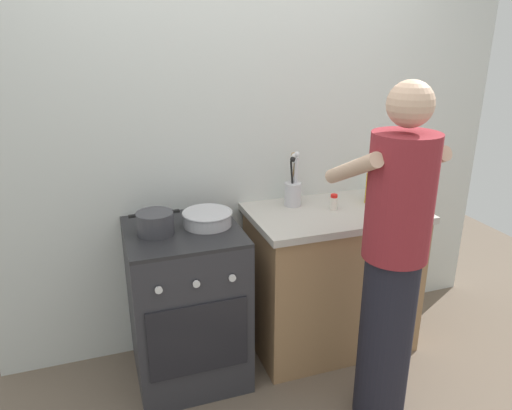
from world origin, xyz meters
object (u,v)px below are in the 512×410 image
at_px(utensil_crock, 293,189).
at_px(spice_bottle, 334,202).
at_px(stove_range, 187,304).
at_px(oil_bottle, 371,187).
at_px(pot, 155,223).
at_px(person, 393,264).
at_px(mixing_bowl, 207,218).

bearing_deg(utensil_crock, spice_bottle, -36.58).
height_order(stove_range, oil_bottle, oil_bottle).
relative_size(pot, utensil_crock, 0.78).
bearing_deg(person, utensil_crock, 102.14).
height_order(stove_range, person, person).
height_order(mixing_bowl, utensil_crock, utensil_crock).
height_order(oil_bottle, person, person).
height_order(utensil_crock, oil_bottle, utensil_crock).
relative_size(pot, person, 0.15).
distance_m(oil_bottle, person, 0.75).
height_order(utensil_crock, spice_bottle, utensil_crock).
relative_size(mixing_bowl, person, 0.16).
xyz_separation_m(mixing_bowl, spice_bottle, (0.75, -0.00, 0.00)).
bearing_deg(oil_bottle, spice_bottle, -172.21).
height_order(pot, utensil_crock, utensil_crock).
bearing_deg(spice_bottle, oil_bottle, 7.79).
bearing_deg(pot, utensil_crock, 11.21).
height_order(stove_range, spice_bottle, spice_bottle).
distance_m(pot, mixing_bowl, 0.28).
relative_size(utensil_crock, spice_bottle, 3.52).
distance_m(mixing_bowl, utensil_crock, 0.58).
bearing_deg(pot, mixing_bowl, 5.03).
bearing_deg(utensil_crock, pot, -168.79).
height_order(mixing_bowl, person, person).
distance_m(mixing_bowl, spice_bottle, 0.75).
relative_size(stove_range, spice_bottle, 9.62).
bearing_deg(person, mixing_bowl, 138.16).
bearing_deg(pot, stove_range, 3.25).
xyz_separation_m(stove_range, pot, (-0.14, -0.01, 0.51)).
bearing_deg(stove_range, spice_bottle, 0.77).
xyz_separation_m(spice_bottle, person, (-0.03, -0.65, -0.09)).
bearing_deg(oil_bottle, mixing_bowl, -178.23).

